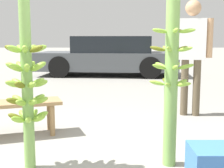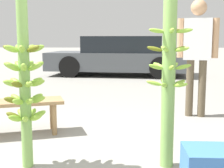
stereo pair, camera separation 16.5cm
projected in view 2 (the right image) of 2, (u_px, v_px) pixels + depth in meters
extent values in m
cylinder|color=#7AA851|center=(25.00, 85.00, 2.74)|extent=(0.10, 0.10, 1.51)
ellipsoid|color=#84B238|center=(22.00, 49.00, 2.58)|extent=(0.08, 0.16, 0.09)
ellipsoid|color=#5D6216|center=(33.00, 49.00, 2.64)|extent=(0.16, 0.11, 0.09)
ellipsoid|color=#84B238|center=(37.00, 48.00, 2.74)|extent=(0.16, 0.11, 0.09)
ellipsoid|color=#84B238|center=(30.00, 48.00, 2.80)|extent=(0.09, 0.16, 0.09)
ellipsoid|color=#84B238|center=(19.00, 48.00, 2.78)|extent=(0.13, 0.15, 0.09)
ellipsoid|color=#5D6216|center=(11.00, 49.00, 2.70)|extent=(0.15, 0.05, 0.09)
ellipsoid|color=#84B238|center=(12.00, 49.00, 2.61)|extent=(0.14, 0.15, 0.09)
ellipsoid|color=#84B238|center=(30.00, 65.00, 2.82)|extent=(0.07, 0.16, 0.11)
ellipsoid|color=#84B238|center=(19.00, 65.00, 2.80)|extent=(0.14, 0.15, 0.11)
ellipsoid|color=#84B238|center=(11.00, 66.00, 2.71)|extent=(0.15, 0.06, 0.11)
ellipsoid|color=#84B238|center=(13.00, 67.00, 2.63)|extent=(0.13, 0.15, 0.11)
ellipsoid|color=#84B238|center=(24.00, 67.00, 2.61)|extent=(0.09, 0.16, 0.11)
ellipsoid|color=#84B238|center=(34.00, 67.00, 2.67)|extent=(0.16, 0.10, 0.11)
ellipsoid|color=#84B238|center=(37.00, 66.00, 2.77)|extent=(0.16, 0.12, 0.11)
ellipsoid|color=#5D6216|center=(17.00, 84.00, 2.63)|extent=(0.09, 0.16, 0.09)
ellipsoid|color=#84B238|center=(29.00, 84.00, 2.64)|extent=(0.13, 0.15, 0.09)
ellipsoid|color=#84B238|center=(37.00, 83.00, 2.72)|extent=(0.15, 0.06, 0.09)
ellipsoid|color=#84B238|center=(36.00, 81.00, 2.82)|extent=(0.14, 0.15, 0.09)
ellipsoid|color=#84B238|center=(27.00, 81.00, 2.85)|extent=(0.08, 0.16, 0.09)
ellipsoid|color=#84B238|center=(16.00, 82.00, 2.79)|extent=(0.16, 0.12, 0.09)
ellipsoid|color=#84B238|center=(11.00, 83.00, 2.70)|extent=(0.16, 0.11, 0.09)
ellipsoid|color=#84B238|center=(36.00, 98.00, 2.84)|extent=(0.14, 0.15, 0.09)
ellipsoid|color=#84B238|center=(27.00, 97.00, 2.87)|extent=(0.08, 0.16, 0.09)
ellipsoid|color=#84B238|center=(16.00, 98.00, 2.81)|extent=(0.16, 0.12, 0.09)
ellipsoid|color=#5D6216|center=(12.00, 100.00, 2.72)|extent=(0.16, 0.11, 0.09)
ellipsoid|color=#84B238|center=(18.00, 102.00, 2.65)|extent=(0.09, 0.16, 0.09)
ellipsoid|color=#84B238|center=(30.00, 101.00, 2.66)|extent=(0.13, 0.15, 0.09)
ellipsoid|color=#84B238|center=(38.00, 100.00, 2.75)|extent=(0.15, 0.06, 0.09)
ellipsoid|color=#84B238|center=(15.00, 118.00, 2.69)|extent=(0.13, 0.15, 0.10)
ellipsoid|color=#84B238|center=(25.00, 119.00, 2.67)|extent=(0.09, 0.16, 0.10)
ellipsoid|color=#84B238|center=(36.00, 117.00, 2.73)|extent=(0.16, 0.11, 0.10)
ellipsoid|color=#84B238|center=(38.00, 115.00, 2.83)|extent=(0.16, 0.12, 0.10)
ellipsoid|color=#84B238|center=(32.00, 113.00, 2.89)|extent=(0.08, 0.16, 0.10)
ellipsoid|color=#84B238|center=(21.00, 114.00, 2.87)|extent=(0.14, 0.15, 0.10)
ellipsoid|color=#5D6216|center=(14.00, 116.00, 2.78)|extent=(0.15, 0.06, 0.10)
cylinder|color=#7AA851|center=(168.00, 80.00, 2.74)|extent=(0.12, 0.12, 1.59)
ellipsoid|color=#84B238|center=(172.00, 30.00, 2.56)|extent=(0.04, 0.14, 0.06)
ellipsoid|color=#84B238|center=(185.00, 31.00, 2.64)|extent=(0.15, 0.08, 0.06)
ellipsoid|color=#5D6216|center=(176.00, 31.00, 2.78)|extent=(0.11, 0.14, 0.06)
ellipsoid|color=#84B238|center=(160.00, 31.00, 2.78)|extent=(0.12, 0.14, 0.06)
ellipsoid|color=#84B238|center=(156.00, 31.00, 2.65)|extent=(0.15, 0.08, 0.06)
ellipsoid|color=#84B238|center=(182.00, 49.00, 2.62)|extent=(0.13, 0.12, 0.07)
ellipsoid|color=#5D6216|center=(180.00, 49.00, 2.77)|extent=(0.14, 0.11, 0.07)
ellipsoid|color=#84B238|center=(164.00, 48.00, 2.82)|extent=(0.07, 0.15, 0.07)
ellipsoid|color=#5D6216|center=(155.00, 49.00, 2.72)|extent=(0.15, 0.05, 0.07)
ellipsoid|color=#84B238|center=(166.00, 49.00, 2.59)|extent=(0.09, 0.15, 0.07)
ellipsoid|color=#84B238|center=(159.00, 66.00, 2.82)|extent=(0.12, 0.13, 0.07)
ellipsoid|color=#84B238|center=(156.00, 67.00, 2.69)|extent=(0.15, 0.09, 0.07)
ellipsoid|color=#84B238|center=(172.00, 68.00, 2.60)|extent=(0.05, 0.15, 0.07)
ellipsoid|color=#84B238|center=(183.00, 67.00, 2.69)|extent=(0.15, 0.07, 0.07)
ellipsoid|color=#84B238|center=(175.00, 66.00, 2.83)|extent=(0.11, 0.14, 0.07)
ellipsoid|color=#84B238|center=(154.00, 83.00, 2.77)|extent=(0.15, 0.05, 0.07)
ellipsoid|color=#84B238|center=(164.00, 85.00, 2.64)|extent=(0.09, 0.15, 0.07)
ellipsoid|color=#84B238|center=(181.00, 85.00, 2.66)|extent=(0.13, 0.12, 0.07)
ellipsoid|color=#84B238|center=(179.00, 83.00, 2.81)|extent=(0.14, 0.10, 0.07)
ellipsoid|color=#5D6216|center=(164.00, 82.00, 2.87)|extent=(0.07, 0.15, 0.07)
cylinder|color=brown|center=(190.00, 88.00, 4.66)|extent=(0.13, 0.13, 0.85)
cylinder|color=brown|center=(202.00, 88.00, 4.61)|extent=(0.13, 0.13, 0.85)
cube|color=white|center=(198.00, 39.00, 4.53)|extent=(0.42, 0.26, 0.60)
cylinder|color=tan|center=(180.00, 38.00, 4.60)|extent=(0.11, 0.11, 0.57)
cylinder|color=tan|center=(216.00, 38.00, 4.47)|extent=(0.11, 0.11, 0.57)
sphere|color=tan|center=(199.00, 8.00, 4.47)|extent=(0.23, 0.23, 0.23)
cube|color=#99754C|center=(7.00, 103.00, 3.70)|extent=(1.38, 0.79, 0.04)
cylinder|color=#99754C|center=(52.00, 114.00, 4.01)|extent=(0.06, 0.06, 0.38)
cylinder|color=#99754C|center=(54.00, 120.00, 3.75)|extent=(0.06, 0.06, 0.38)
cube|color=#4C5156|center=(118.00, 61.00, 9.99)|extent=(4.51, 2.25, 0.56)
cube|color=black|center=(123.00, 44.00, 9.89)|extent=(2.55, 1.92, 0.50)
cylinder|color=black|center=(70.00, 67.00, 9.38)|extent=(0.66, 0.26, 0.64)
cylinder|color=black|center=(83.00, 63.00, 11.02)|extent=(0.66, 0.26, 0.64)
cylinder|color=black|center=(161.00, 68.00, 8.99)|extent=(0.66, 0.26, 0.64)
cylinder|color=black|center=(160.00, 63.00, 10.64)|extent=(0.66, 0.26, 0.64)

